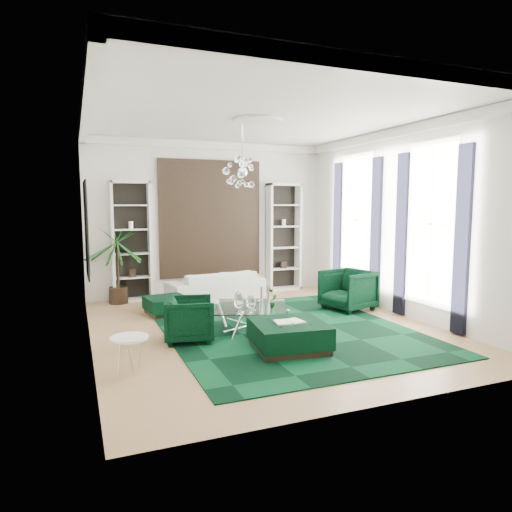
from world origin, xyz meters
name	(u,v)px	position (x,y,z in m)	size (l,w,h in m)	color
floor	(264,328)	(0.00, 0.00, -0.01)	(6.00, 7.00, 0.02)	tan
ceiling	(264,115)	(0.00, 0.00, 3.81)	(6.00, 7.00, 0.02)	white
wall_back	(210,219)	(0.00, 3.51, 1.90)	(6.00, 0.02, 3.80)	silver
wall_front	(389,238)	(0.00, -3.51, 1.90)	(6.00, 0.02, 3.80)	silver
wall_left	(85,228)	(-3.01, 0.00, 1.90)	(0.02, 7.00, 3.80)	silver
wall_right	(400,222)	(3.01, 0.00, 1.90)	(0.02, 7.00, 3.80)	silver
crown_molding	(264,122)	(0.00, 0.00, 3.70)	(6.00, 7.00, 0.18)	white
ceiling_medallion	(258,121)	(0.00, 0.30, 3.77)	(0.90, 0.90, 0.05)	white
tapestry	(210,219)	(0.00, 3.46, 1.90)	(2.50, 0.06, 2.80)	black
shelving_left	(131,242)	(-1.95, 3.31, 1.40)	(0.90, 0.38, 2.80)	white
shelving_right	(284,237)	(1.95, 3.31, 1.40)	(0.90, 0.38, 2.80)	white
painting	(87,229)	(-2.97, 0.60, 1.85)	(0.04, 1.30, 1.60)	black
window_near	(431,224)	(2.99, -0.90, 1.90)	(0.03, 1.10, 2.90)	white
curtain_near_a	(462,241)	(2.96, -1.68, 1.65)	(0.07, 0.30, 3.25)	black
curtain_near_b	(401,235)	(2.96, -0.12, 1.65)	(0.07, 0.30, 3.25)	black
window_far	(357,220)	(2.99, 1.50, 1.90)	(0.03, 1.10, 2.90)	white
curtain_far_a	(376,232)	(2.96, 0.72, 1.65)	(0.07, 0.30, 3.25)	black
curtain_far_b	(338,229)	(2.96, 2.28, 1.65)	(0.07, 0.30, 3.25)	black
rug	(287,330)	(0.32, -0.31, 0.01)	(4.20, 5.00, 0.02)	black
sofa	(216,285)	(-0.08, 2.76, 0.34)	(2.30, 0.90, 0.67)	white
armchair_left	(189,319)	(-1.46, -0.27, 0.37)	(0.78, 0.81, 0.73)	black
armchair_right	(348,290)	(2.23, 0.65, 0.44)	(0.93, 0.96, 0.87)	black
coffee_table	(251,318)	(-0.26, -0.03, 0.22)	(1.27, 1.27, 0.44)	white
ottoman_side	(167,305)	(-1.46, 1.73, 0.18)	(0.80, 0.80, 0.35)	black
ottoman_front	(289,336)	(-0.13, -1.31, 0.22)	(1.10, 1.10, 0.44)	black
book	(289,321)	(-0.13, -1.31, 0.46)	(0.45, 0.30, 0.03)	white
side_table	(130,355)	(-2.55, -1.41, 0.24)	(0.51, 0.51, 0.49)	white
palm	(117,254)	(-2.29, 3.15, 1.14)	(1.43, 1.43, 2.29)	#19591E
chandelier	(243,172)	(-0.23, 0.47, 2.85)	(0.72, 0.72, 0.65)	white
table_plant	(273,301)	(0.06, -0.30, 0.56)	(0.13, 0.11, 0.24)	#19591E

